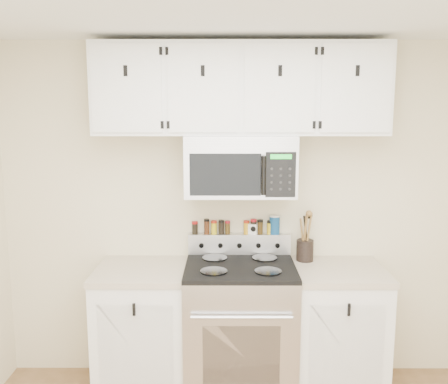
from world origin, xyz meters
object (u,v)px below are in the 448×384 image
microwave (240,165)px  utensil_crock (305,249)px  range (240,328)px  salt_canister (275,225)px

microwave → utensil_crock: size_ratio=2.11×
range → salt_canister: 0.78m
salt_canister → microwave: bearing=-149.2°
utensil_crock → microwave: bearing=-171.4°
range → utensil_crock: 0.74m
range → microwave: bearing=89.8°
range → utensil_crock: size_ratio=3.05×
range → utensil_crock: bearing=22.6°
utensil_crock → salt_canister: size_ratio=2.56×
utensil_crock → salt_canister: bearing=158.9°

